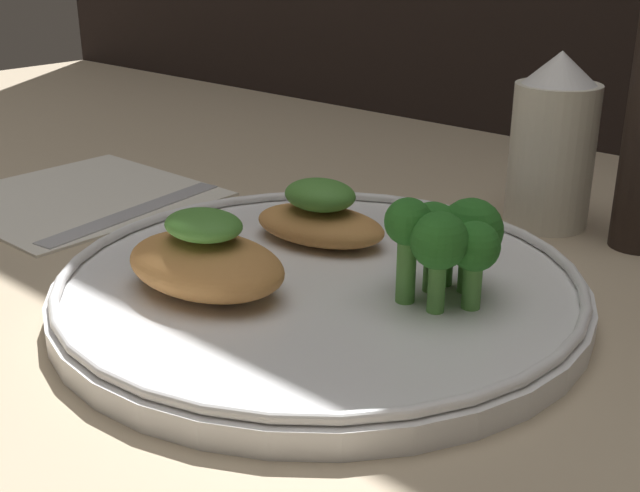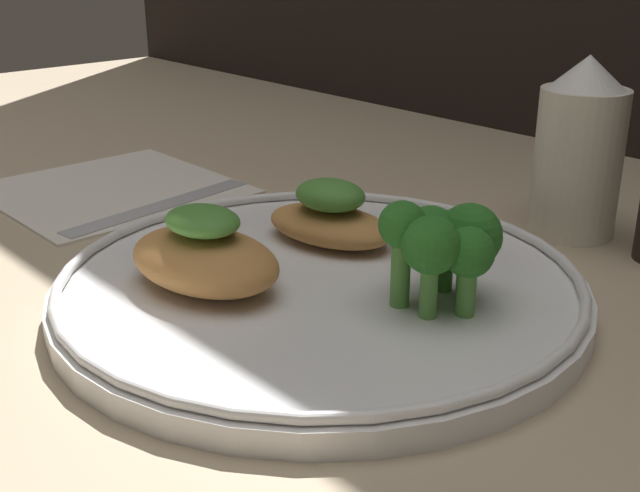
% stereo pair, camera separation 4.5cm
% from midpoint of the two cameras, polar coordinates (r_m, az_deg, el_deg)
% --- Properties ---
extents(ground_plane, '(1.80, 1.80, 0.01)m').
position_cam_midpoint_polar(ground_plane, '(0.46, 2.77, -4.54)').
color(ground_plane, tan).
extents(plate, '(0.30, 0.30, 0.02)m').
position_cam_midpoint_polar(plate, '(0.46, 2.81, -2.86)').
color(plate, white).
rests_on(plate, ground_plane).
extents(grilled_meat_front, '(0.10, 0.08, 0.05)m').
position_cam_midpoint_polar(grilled_meat_front, '(0.44, -5.36, -0.76)').
color(grilled_meat_front, '#BC7F42').
rests_on(grilled_meat_front, plate).
extents(grilled_meat_middle, '(0.10, 0.07, 0.04)m').
position_cam_midpoint_polar(grilled_meat_middle, '(0.50, 3.27, 1.97)').
color(grilled_meat_middle, '#BC7F42').
rests_on(grilled_meat_middle, plate).
extents(broccoli_bunch, '(0.06, 0.06, 0.06)m').
position_cam_midpoint_polar(broccoli_bunch, '(0.42, 11.86, 0.25)').
color(broccoli_bunch, '#569942').
rests_on(broccoli_bunch, plate).
extents(sauce_bottle, '(0.06, 0.06, 0.12)m').
position_cam_midpoint_polar(sauce_bottle, '(0.58, 20.08, 6.34)').
color(sauce_bottle, silver).
rests_on(sauce_bottle, ground_plane).
extents(fork, '(0.04, 0.17, 0.01)m').
position_cam_midpoint_polar(fork, '(0.62, -9.30, 2.82)').
color(fork, '#B2B2B7').
rests_on(fork, ground_plane).
extents(napkin, '(0.18, 0.18, 0.00)m').
position_cam_midpoint_polar(napkin, '(0.67, -12.73, 3.99)').
color(napkin, silver).
rests_on(napkin, ground_plane).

